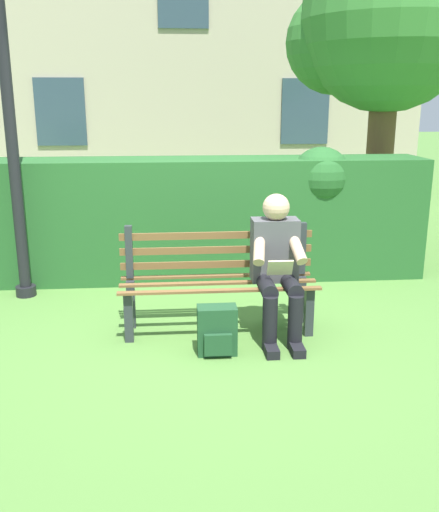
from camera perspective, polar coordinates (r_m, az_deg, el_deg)
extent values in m
plane|color=#517F38|center=(4.86, -0.10, -7.53)|extent=(60.00, 60.00, 0.00)
cube|color=#2D3338|center=(4.76, 8.97, -5.52)|extent=(0.07, 0.07, 0.42)
cube|color=#2D3338|center=(4.64, -9.11, -6.07)|extent=(0.07, 0.07, 0.42)
cube|color=#2D3338|center=(5.03, 8.19, -4.33)|extent=(0.07, 0.07, 0.42)
cube|color=#2D3338|center=(4.92, -8.87, -4.82)|extent=(0.07, 0.07, 0.42)
cube|color=brown|center=(4.89, -0.30, -2.01)|extent=(1.63, 0.06, 0.02)
cube|color=brown|center=(4.71, -0.10, -2.73)|extent=(1.63, 0.06, 0.02)
cube|color=brown|center=(4.52, 0.10, -3.51)|extent=(1.63, 0.06, 0.02)
cube|color=#2D3338|center=(4.93, 8.28, 0.79)|extent=(0.06, 0.06, 0.45)
cube|color=#2D3338|center=(4.82, -9.06, 0.41)|extent=(0.06, 0.06, 0.45)
cube|color=brown|center=(4.85, -0.29, -0.84)|extent=(1.63, 0.02, 0.06)
cube|color=brown|center=(4.82, -0.29, 0.61)|extent=(1.63, 0.02, 0.06)
cube|color=brown|center=(4.79, -0.29, 2.08)|extent=(1.63, 0.02, 0.06)
cube|color=#4C4C51|center=(4.71, 5.55, 0.63)|extent=(0.38, 0.22, 0.52)
sphere|color=#D8AD8C|center=(4.61, 5.71, 4.89)|extent=(0.22, 0.22, 0.22)
cylinder|color=black|center=(4.60, 7.16, -2.90)|extent=(0.13, 0.42, 0.13)
cylinder|color=black|center=(4.56, 4.70, -2.98)|extent=(0.13, 0.42, 0.13)
cylinder|color=black|center=(4.49, 7.61, -6.64)|extent=(0.12, 0.12, 0.44)
cylinder|color=black|center=(4.45, 5.08, -6.75)|extent=(0.12, 0.12, 0.44)
cube|color=black|center=(4.49, 7.75, -9.19)|extent=(0.10, 0.24, 0.07)
cube|color=black|center=(4.45, 5.20, -9.33)|extent=(0.10, 0.24, 0.07)
cylinder|color=#D8AD8C|center=(4.59, 7.72, 0.96)|extent=(0.14, 0.32, 0.26)
cylinder|color=#D8AD8C|center=(4.53, 4.02, 0.89)|extent=(0.14, 0.32, 0.26)
cube|color=beige|center=(4.48, 6.11, -1.18)|extent=(0.20, 0.07, 0.13)
cube|color=#265B28|center=(6.18, -5.63, 3.71)|extent=(5.62, 0.71, 1.29)
sphere|color=#265B28|center=(6.21, 10.15, 7.83)|extent=(0.64, 0.64, 0.64)
sphere|color=#265B28|center=(6.36, -18.56, 6.87)|extent=(0.57, 0.57, 0.57)
cylinder|color=brown|center=(7.57, 15.72, 8.89)|extent=(0.34, 0.34, 2.21)
sphere|color=#387A33|center=(7.58, 16.71, 21.69)|extent=(2.14, 2.14, 2.14)
sphere|color=#387A33|center=(7.70, 11.72, 20.29)|extent=(1.28, 1.28, 1.28)
cube|color=#BCAD93|center=(12.30, -3.79, 20.55)|extent=(9.04, 2.80, 6.00)
cube|color=#334756|center=(11.13, 8.59, 14.15)|extent=(0.90, 0.04, 1.20)
cube|color=#334756|center=(11.01, -15.69, 13.75)|extent=(0.90, 0.04, 1.20)
cube|color=#1E4728|center=(4.38, -0.25, -7.45)|extent=(0.30, 0.17, 0.38)
cube|color=#1E4728|center=(4.32, -0.13, -8.91)|extent=(0.21, 0.04, 0.17)
cylinder|color=#1E4728|center=(4.48, 0.81, -6.69)|extent=(0.04, 0.04, 0.23)
cylinder|color=#1E4728|center=(4.46, -1.52, -6.76)|extent=(0.04, 0.04, 0.23)
cylinder|color=black|center=(6.00, -18.86, -3.32)|extent=(0.20, 0.20, 0.10)
cylinder|color=black|center=(5.72, -20.26, 12.01)|extent=(0.11, 0.11, 3.29)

